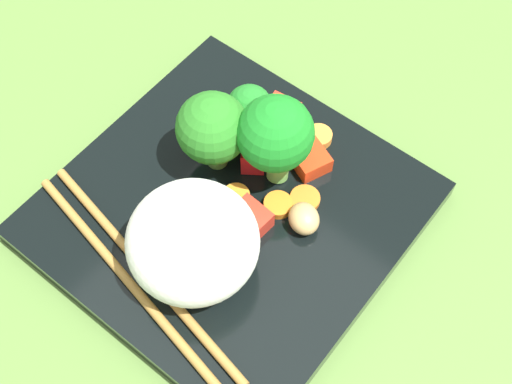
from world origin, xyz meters
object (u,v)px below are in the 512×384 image
rice_mound (193,242)px  carrot_slice_3 (239,199)px  square_plate (230,212)px  broccoli_floret_1 (275,135)px  chopstick_pair (137,276)px

rice_mound → carrot_slice_3: size_ratio=4.35×
square_plate → broccoli_floret_1: 7.17cm
rice_mound → chopstick_pair: rice_mound is taller
square_plate → rice_mound: 6.76cm
square_plate → broccoli_floret_1: broccoli_floret_1 is taller
carrot_slice_3 → chopstick_pair: size_ratio=0.10×
chopstick_pair → carrot_slice_3: bearing=90.3°
square_plate → chopstick_pair: chopstick_pair is taller
square_plate → carrot_slice_3: (0.26, 0.71, 1.21)cm
broccoli_floret_1 → chopstick_pair: 13.47cm
rice_mound → broccoli_floret_1: broccoli_floret_1 is taller
carrot_slice_3 → chopstick_pair: bearing=-99.1°
rice_mound → chopstick_pair: size_ratio=0.42×
rice_mound → chopstick_pair: (-2.46, -3.28, -3.21)cm
rice_mound → chopstick_pair: bearing=-126.8°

